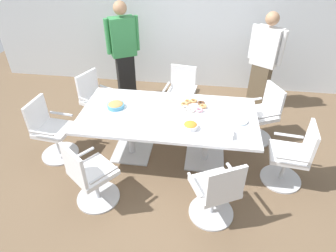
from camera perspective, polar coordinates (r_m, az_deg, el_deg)
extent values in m
cube|color=brown|center=(4.39, 0.00, -5.89)|extent=(10.00, 10.00, 0.01)
cube|color=silver|center=(5.87, 3.50, 20.74)|extent=(8.00, 0.10, 2.80)
cube|color=silver|center=(3.94, 0.00, 2.12)|extent=(2.40, 1.20, 0.04)
cube|color=silver|center=(4.47, -7.02, -5.03)|extent=(0.56, 0.56, 0.02)
cylinder|color=silver|center=(4.25, -7.37, -1.38)|extent=(0.09, 0.09, 0.69)
cube|color=silver|center=(4.36, 7.23, -6.35)|extent=(0.56, 0.56, 0.02)
cylinder|color=silver|center=(4.13, 7.59, -2.66)|extent=(0.09, 0.09, 0.69)
cylinder|color=silver|center=(4.70, -20.43, -5.12)|extent=(0.59, 0.59, 0.02)
cylinder|color=silver|center=(4.57, -20.98, -3.06)|extent=(0.05, 0.05, 0.41)
cube|color=white|center=(4.43, -21.61, -0.71)|extent=(0.51, 0.51, 0.06)
cube|color=white|center=(4.42, -24.53, 2.19)|extent=(0.09, 0.44, 0.42)
cube|color=silver|center=(4.53, -20.34, 2.29)|extent=(0.37, 0.07, 0.02)
cube|color=silver|center=(4.21, -23.67, -1.31)|extent=(0.37, 0.07, 0.02)
cylinder|color=silver|center=(3.91, -13.54, -13.48)|extent=(0.76, 0.76, 0.02)
cylinder|color=silver|center=(3.75, -13.99, -11.32)|extent=(0.05, 0.05, 0.41)
cube|color=white|center=(3.59, -14.52, -8.77)|extent=(0.64, 0.64, 0.06)
cube|color=white|center=(3.37, -18.11, -7.50)|extent=(0.37, 0.29, 0.42)
cube|color=silver|center=(3.68, -16.87, -5.44)|extent=(0.25, 0.31, 0.02)
cube|color=silver|center=(3.35, -12.53, -9.48)|extent=(0.25, 0.31, 0.02)
cylinder|color=silver|center=(3.70, 8.46, -16.44)|extent=(0.73, 0.73, 0.02)
cylinder|color=silver|center=(3.53, 8.77, -14.29)|extent=(0.05, 0.05, 0.41)
cube|color=white|center=(3.36, 9.13, -11.73)|extent=(0.62, 0.62, 0.06)
cube|color=white|center=(3.07, 11.34, -11.37)|extent=(0.41, 0.23, 0.42)
cube|color=silver|center=(3.19, 5.33, -11.44)|extent=(0.19, 0.34, 0.02)
cube|color=silver|center=(3.37, 13.08, -9.19)|extent=(0.19, 0.34, 0.02)
cylinder|color=silver|center=(4.31, 21.27, -9.65)|extent=(0.59, 0.59, 0.02)
cylinder|color=silver|center=(4.17, 21.90, -7.56)|extent=(0.05, 0.05, 0.41)
cube|color=white|center=(4.02, 22.62, -5.12)|extent=(0.50, 0.50, 0.06)
cube|color=white|center=(3.93, 26.39, -2.82)|extent=(0.08, 0.44, 0.42)
cube|color=silver|center=(3.76, 23.34, -6.11)|extent=(0.37, 0.07, 0.02)
cube|color=silver|center=(4.14, 22.72, -1.70)|extent=(0.37, 0.07, 0.02)
cylinder|color=silver|center=(4.92, 16.55, -2.14)|extent=(0.72, 0.72, 0.02)
cylinder|color=silver|center=(4.79, 16.98, -0.10)|extent=(0.05, 0.05, 0.41)
cube|color=white|center=(4.67, 17.47, 2.21)|extent=(0.61, 0.61, 0.06)
cube|color=white|center=(4.66, 20.15, 5.07)|extent=(0.22, 0.41, 0.42)
cube|color=silver|center=(4.44, 19.38, 1.82)|extent=(0.34, 0.19, 0.02)
cube|color=silver|center=(4.77, 16.19, 4.98)|extent=(0.34, 0.19, 0.02)
cylinder|color=silver|center=(5.20, 2.25, 1.82)|extent=(0.61, 0.61, 0.02)
cylinder|color=silver|center=(5.08, 2.31, 3.83)|extent=(0.05, 0.05, 0.41)
cube|color=white|center=(4.97, 2.37, 6.12)|extent=(0.52, 0.52, 0.06)
cube|color=white|center=(5.03, 3.04, 9.62)|extent=(0.44, 0.10, 0.42)
cube|color=silver|center=(4.86, 5.22, 6.92)|extent=(0.08, 0.37, 0.02)
cube|color=silver|center=(4.96, -0.36, 7.72)|extent=(0.08, 0.37, 0.02)
cylinder|color=silver|center=(5.18, -12.78, 0.67)|extent=(0.71, 0.71, 0.02)
cylinder|color=silver|center=(5.06, -13.09, 2.66)|extent=(0.05, 0.05, 0.41)
cube|color=white|center=(4.94, -13.45, 4.93)|extent=(0.60, 0.60, 0.06)
cube|color=white|center=(4.96, -15.63, 7.90)|extent=(0.21, 0.42, 0.42)
cube|color=silver|center=(5.03, -11.77, 7.35)|extent=(0.35, 0.17, 0.02)
cube|color=silver|center=(4.74, -15.63, 4.83)|extent=(0.35, 0.17, 0.02)
cube|color=black|center=(5.71, -8.25, 9.61)|extent=(0.38, 0.33, 0.87)
cube|color=#388C4C|center=(5.42, -8.97, 16.98)|extent=(0.49, 0.41, 0.69)
sphere|color=tan|center=(5.28, -9.49, 22.01)|extent=(0.23, 0.23, 0.23)
cylinder|color=#388C4C|center=(5.47, -6.19, 17.75)|extent=(0.11, 0.11, 0.62)
cylinder|color=#388C4C|center=(5.36, -11.86, 16.85)|extent=(0.11, 0.11, 0.62)
cube|color=brown|center=(5.63, 17.47, 7.64)|extent=(0.38, 0.34, 0.82)
cube|color=white|center=(5.34, 18.90, 14.58)|extent=(0.49, 0.42, 0.65)
sphere|color=tan|center=(5.21, 19.93, 19.32)|extent=(0.22, 0.22, 0.22)
cylinder|color=white|center=(5.25, 21.64, 14.02)|extent=(0.11, 0.11, 0.58)
cylinder|color=white|center=(5.43, 16.36, 15.72)|extent=(0.11, 0.11, 0.58)
cylinder|color=white|center=(3.65, 4.43, -0.10)|extent=(0.19, 0.19, 0.06)
ellipsoid|color=orange|center=(3.63, 4.45, 0.29)|extent=(0.16, 0.16, 0.06)
cylinder|color=#4C9EC6|center=(4.12, -10.27, 3.96)|extent=(0.24, 0.24, 0.06)
ellipsoid|color=tan|center=(4.11, -10.31, 4.29)|extent=(0.21, 0.21, 0.05)
cylinder|color=white|center=(4.09, 5.03, 3.79)|extent=(0.36, 0.36, 0.01)
torus|color=tan|center=(4.08, 6.91, 3.90)|extent=(0.11, 0.11, 0.03)
torus|color=brown|center=(4.15, 6.57, 4.52)|extent=(0.11, 0.11, 0.03)
torus|color=tan|center=(4.19, 5.07, 5.00)|extent=(0.11, 0.11, 0.03)
torus|color=tan|center=(4.17, 3.95, 4.87)|extent=(0.11, 0.11, 0.03)
torus|color=tan|center=(4.10, 3.22, 4.32)|extent=(0.11, 0.11, 0.03)
torus|color=white|center=(4.02, 3.45, 3.59)|extent=(0.11, 0.11, 0.03)
torus|color=white|center=(3.97, 4.57, 3.10)|extent=(0.11, 0.11, 0.03)
torus|color=pink|center=(3.99, 6.17, 3.20)|extent=(0.11, 0.11, 0.03)
cylinder|color=white|center=(3.89, 13.89, 0.85)|extent=(0.21, 0.21, 0.01)
cylinder|color=silver|center=(3.89, 13.90, 0.92)|extent=(0.21, 0.21, 0.01)
cylinder|color=white|center=(3.88, 13.92, 1.00)|extent=(0.21, 0.21, 0.01)
cylinder|color=silver|center=(3.88, 13.93, 1.07)|extent=(0.21, 0.21, 0.01)
cylinder|color=white|center=(3.88, 13.94, 1.14)|extent=(0.21, 0.21, 0.01)
cube|color=white|center=(3.58, 11.40, -1.48)|extent=(0.16, 0.16, 0.08)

